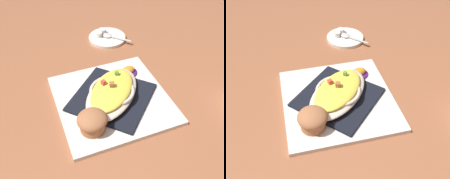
% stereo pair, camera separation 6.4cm
% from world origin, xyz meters
% --- Properties ---
extents(ground_plane, '(2.60, 2.60, 0.00)m').
position_xyz_m(ground_plane, '(0.00, 0.00, 0.00)').
color(ground_plane, '#9A5B3C').
extents(square_plate, '(0.30, 0.30, 0.01)m').
position_xyz_m(square_plate, '(0.00, 0.00, 0.01)').
color(square_plate, white).
rests_on(square_plate, ground_plane).
extents(folded_napkin, '(0.26, 0.26, 0.01)m').
position_xyz_m(folded_napkin, '(0.00, 0.00, 0.01)').
color(folded_napkin, black).
rests_on(folded_napkin, square_plate).
extents(gratin_dish, '(0.23, 0.22, 0.05)m').
position_xyz_m(gratin_dish, '(0.00, -0.00, 0.03)').
color(gratin_dish, beige).
rests_on(gratin_dish, folded_napkin).
extents(muffin, '(0.07, 0.07, 0.05)m').
position_xyz_m(muffin, '(0.08, 0.07, 0.04)').
color(muffin, '#A9673C').
rests_on(muffin, square_plate).
extents(orange_garnish, '(0.06, 0.06, 0.02)m').
position_xyz_m(orange_garnish, '(-0.09, -0.07, 0.02)').
color(orange_garnish, '#4B1868').
rests_on(orange_garnish, square_plate).
extents(creamer_saucer, '(0.13, 0.13, 0.01)m').
position_xyz_m(creamer_saucer, '(-0.12, -0.27, 0.01)').
color(creamer_saucer, silver).
rests_on(creamer_saucer, ground_plane).
extents(spoon, '(0.08, 0.09, 0.01)m').
position_xyz_m(spoon, '(-0.12, -0.27, 0.01)').
color(spoon, silver).
rests_on(spoon, creamer_saucer).
extents(creamer_cup_0, '(0.02, 0.02, 0.02)m').
position_xyz_m(creamer_cup_0, '(-0.11, -0.30, 0.02)').
color(creamer_cup_0, white).
rests_on(creamer_cup_0, creamer_saucer).
extents(creamer_cup_1, '(0.02, 0.02, 0.02)m').
position_xyz_m(creamer_cup_1, '(-0.09, -0.29, 0.02)').
color(creamer_cup_1, white).
rests_on(creamer_cup_1, creamer_saucer).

